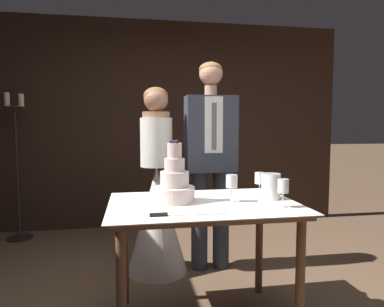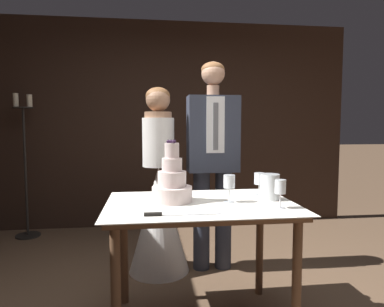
% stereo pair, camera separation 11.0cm
% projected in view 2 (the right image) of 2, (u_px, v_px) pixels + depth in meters
% --- Properties ---
extents(wall_back, '(4.74, 0.12, 2.65)m').
position_uv_depth(wall_back, '(170.00, 125.00, 4.51)').
color(wall_back, black).
rests_on(wall_back, ground_plane).
extents(cake_table, '(1.21, 0.85, 0.81)m').
position_uv_depth(cake_table, '(200.00, 218.00, 2.23)').
color(cake_table, brown).
rests_on(cake_table, ground_plane).
extents(tiered_cake, '(0.26, 0.26, 0.41)m').
position_uv_depth(tiered_cake, '(172.00, 183.00, 2.24)').
color(tiered_cake, beige).
rests_on(tiered_cake, cake_table).
extents(cake_knife, '(0.43, 0.02, 0.02)m').
position_uv_depth(cake_knife, '(168.00, 214.00, 1.90)').
color(cake_knife, silver).
rests_on(cake_knife, cake_table).
extents(wine_glass_near, '(0.07, 0.07, 0.16)m').
position_uv_depth(wine_glass_near, '(259.00, 179.00, 2.45)').
color(wine_glass_near, silver).
rests_on(wine_glass_near, cake_table).
extents(wine_glass_middle, '(0.08, 0.08, 0.18)m').
position_uv_depth(wine_glass_middle, '(229.00, 182.00, 2.23)').
color(wine_glass_middle, silver).
rests_on(wine_glass_middle, cake_table).
extents(wine_glass_far, '(0.07, 0.07, 0.17)m').
position_uv_depth(wine_glass_far, '(280.00, 188.00, 2.06)').
color(wine_glass_far, silver).
rests_on(wine_glass_far, cake_table).
extents(hurricane_candle, '(0.13, 0.13, 0.17)m').
position_uv_depth(hurricane_candle, '(270.00, 187.00, 2.31)').
color(hurricane_candle, silver).
rests_on(hurricane_candle, cake_table).
extents(bride, '(0.54, 0.54, 1.65)m').
position_uv_depth(bride, '(159.00, 204.00, 3.06)').
color(bride, white).
rests_on(bride, ground_plane).
extents(groom, '(0.45, 0.25, 1.88)m').
position_uv_depth(groom, '(213.00, 154.00, 3.08)').
color(groom, '#333847').
rests_on(groom, ground_plane).
extents(candle_stand, '(0.28, 0.28, 1.68)m').
position_uv_depth(candle_stand, '(25.00, 169.00, 4.00)').
color(candle_stand, black).
rests_on(candle_stand, ground_plane).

